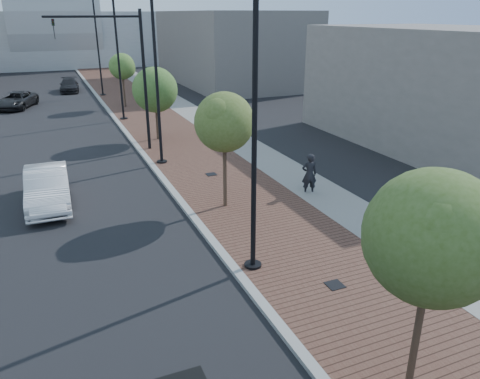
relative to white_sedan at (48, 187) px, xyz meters
name	(u,v)px	position (x,y,z in m)	size (l,w,h in m)	color
sidewalk	(145,104)	(8.77, 21.69, -0.75)	(7.00, 140.00, 0.12)	#4C2D23
concrete_strip	(174,102)	(11.47, 21.69, -0.75)	(2.40, 140.00, 0.13)	slate
curb	(105,106)	(5.27, 21.69, -0.74)	(0.30, 140.00, 0.14)	gray
white_sedan	(48,187)	(0.00, 0.00, 0.00)	(1.72, 4.93, 1.62)	silver
dark_car_mid	(16,100)	(-1.85, 24.27, -0.12)	(2.30, 4.99, 1.39)	black
dark_car_far	(69,85)	(3.03, 32.00, -0.15)	(1.84, 4.53, 1.31)	black
pedestrian	(309,174)	(10.95, -3.31, 0.15)	(0.70, 0.46, 1.93)	black
streetlight_1	(251,140)	(5.75, -8.31, 3.53)	(1.44, 0.56, 9.21)	black
streetlight_2	(156,75)	(5.87, 3.69, 4.01)	(1.72, 0.56, 9.28)	black
streetlight_3	(117,63)	(5.75, 15.69, 3.53)	(1.44, 0.56, 9.21)	black
streetlight_4	(98,46)	(5.87, 27.69, 4.01)	(1.72, 0.56, 9.28)	black
traffic_mast	(128,66)	(4.97, 6.69, 4.17)	(5.09, 0.20, 8.00)	black
tree_0	(434,237)	(6.91, -14.28, 2.95)	(2.70, 2.70, 5.12)	#382619
tree_1	(225,122)	(6.91, -3.28, 2.89)	(2.45, 2.41, 4.92)	#382619
tree_2	(156,90)	(6.91, 8.72, 2.46)	(2.83, 2.83, 4.69)	#382619
tree_3	(122,66)	(6.91, 20.72, 2.71)	(2.27, 2.20, 4.64)	#382619
convention_center	(52,24)	(3.27, 66.69, 5.19)	(50.00, 30.00, 50.00)	#9BA1A5
commercial_block_ne	(230,48)	(21.27, 31.69, 3.19)	(12.00, 22.00, 8.00)	#665F5B
commercial_block_e	(440,86)	(23.27, 1.69, 2.69)	(10.00, 16.00, 7.00)	#665F5C
utility_cover_1	(335,285)	(7.67, -10.31, -0.68)	(0.50, 0.50, 0.02)	black
utility_cover_2	(211,174)	(7.67, 0.69, -0.68)	(0.50, 0.50, 0.02)	black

